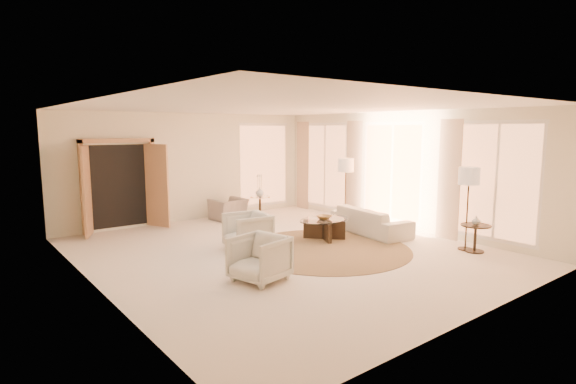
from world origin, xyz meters
TOP-DOWN VIEW (x-y plane):
  - room at (0.00, 0.00)m, footprint 7.04×8.04m
  - windows_right at (3.45, 0.10)m, footprint 0.10×6.40m
  - window_back_corner at (2.30, 3.95)m, footprint 1.70×0.10m
  - curtains_right at (3.40, 1.00)m, footprint 0.06×5.20m
  - french_doors at (-1.90, 3.82)m, footprint 1.95×0.66m
  - area_rug at (0.73, -0.38)m, footprint 4.28×4.28m
  - sofa at (2.51, 0.00)m, footprint 1.06×2.12m
  - armchair_left at (-0.51, 0.54)m, footprint 0.85×0.90m
  - armchair_right at (-1.37, -1.12)m, footprint 0.88×0.92m
  - accent_chair at (0.75, 3.40)m, footprint 0.92×0.66m
  - coffee_table at (1.28, 0.24)m, footprint 1.37×1.37m
  - end_table at (2.90, -2.34)m, footprint 0.57×0.57m
  - side_table at (1.38, 2.84)m, footprint 0.55×0.55m
  - floor_lamp_near at (2.90, 1.21)m, footprint 0.40×0.40m
  - floor_lamp_far at (2.90, -2.14)m, footprint 0.40×0.40m
  - bowl at (1.28, 0.24)m, footprint 0.38×0.38m
  - end_vase at (2.90, -2.34)m, footprint 0.22×0.22m
  - side_vase at (1.38, 2.84)m, footprint 0.24×0.24m

SIDE VIEW (x-z plane):
  - area_rug at x=0.73m, z-range 0.00..0.01m
  - coffee_table at x=1.28m, z-range 0.06..0.50m
  - sofa at x=2.51m, z-range 0.00..0.59m
  - end_table at x=2.90m, z-range 0.10..0.64m
  - accent_chair at x=0.75m, z-range 0.00..0.75m
  - side_table at x=1.38m, z-range 0.07..0.70m
  - armchair_right at x=-1.37m, z-range 0.00..0.80m
  - armchair_left at x=-0.51m, z-range 0.00..0.82m
  - bowl at x=1.28m, z-range 0.45..0.52m
  - end_vase at x=2.90m, z-range 0.54..0.71m
  - side_vase at x=1.38m, z-range 0.63..0.87m
  - french_doors at x=-1.90m, z-range -0.01..2.15m
  - curtains_right at x=3.40m, z-range 0.00..2.60m
  - windows_right at x=3.45m, z-range 0.15..2.55m
  - window_back_corner at x=2.30m, z-range 0.15..2.55m
  - room at x=0.00m, z-range -0.02..2.81m
  - floor_lamp_far at x=2.90m, z-range 0.58..2.23m
  - floor_lamp_near at x=2.90m, z-range 0.58..2.23m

